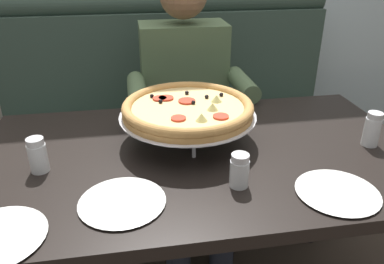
{
  "coord_description": "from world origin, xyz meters",
  "views": [
    {
      "loc": [
        -0.2,
        -1.04,
        1.34
      ],
      "look_at": [
        -0.01,
        0.09,
        0.78
      ],
      "focal_mm": 35.63,
      "sensor_mm": 36.0,
      "label": 1
    }
  ],
  "objects_px": {
    "pizza": "(188,109)",
    "shaker_oregano": "(372,131)",
    "booth_bench": "(171,131)",
    "shaker_parmesan": "(239,173)",
    "shaker_pepper_flakes": "(38,157)",
    "plate_far_side": "(122,200)",
    "plate_near_left": "(338,190)",
    "diner_main": "(187,95)",
    "dining_table": "(201,175)"
  },
  "relations": [
    {
      "from": "diner_main",
      "to": "shaker_pepper_flakes",
      "type": "distance_m",
      "value": 0.83
    },
    {
      "from": "pizza",
      "to": "plate_far_side",
      "type": "relative_size",
      "value": 2.0
    },
    {
      "from": "shaker_pepper_flakes",
      "to": "booth_bench",
      "type": "bearing_deg",
      "value": 62.0
    },
    {
      "from": "shaker_pepper_flakes",
      "to": "dining_table",
      "type": "bearing_deg",
      "value": 3.94
    },
    {
      "from": "plate_far_side",
      "to": "shaker_pepper_flakes",
      "type": "bearing_deg",
      "value": 139.89
    },
    {
      "from": "diner_main",
      "to": "shaker_parmesan",
      "type": "relative_size",
      "value": 13.22
    },
    {
      "from": "dining_table",
      "to": "plate_near_left",
      "type": "bearing_deg",
      "value": -41.95
    },
    {
      "from": "shaker_parmesan",
      "to": "dining_table",
      "type": "bearing_deg",
      "value": 108.15
    },
    {
      "from": "pizza",
      "to": "shaker_oregano",
      "type": "bearing_deg",
      "value": -12.93
    },
    {
      "from": "shaker_oregano",
      "to": "plate_far_side",
      "type": "height_order",
      "value": "shaker_oregano"
    },
    {
      "from": "shaker_oregano",
      "to": "plate_far_side",
      "type": "relative_size",
      "value": 0.51
    },
    {
      "from": "pizza",
      "to": "shaker_parmesan",
      "type": "height_order",
      "value": "pizza"
    },
    {
      "from": "plate_near_left",
      "to": "plate_far_side",
      "type": "distance_m",
      "value": 0.56
    },
    {
      "from": "dining_table",
      "to": "diner_main",
      "type": "relative_size",
      "value": 1.09
    },
    {
      "from": "booth_bench",
      "to": "diner_main",
      "type": "height_order",
      "value": "diner_main"
    },
    {
      "from": "pizza",
      "to": "shaker_oregano",
      "type": "distance_m",
      "value": 0.6
    },
    {
      "from": "plate_near_left",
      "to": "booth_bench",
      "type": "bearing_deg",
      "value": 105.2
    },
    {
      "from": "booth_bench",
      "to": "shaker_parmesan",
      "type": "height_order",
      "value": "booth_bench"
    },
    {
      "from": "shaker_parmesan",
      "to": "shaker_oregano",
      "type": "xyz_separation_m",
      "value": [
        0.49,
        0.16,
        0.01
      ]
    },
    {
      "from": "booth_bench",
      "to": "shaker_oregano",
      "type": "distance_m",
      "value": 1.14
    },
    {
      "from": "dining_table",
      "to": "plate_near_left",
      "type": "distance_m",
      "value": 0.43
    },
    {
      "from": "diner_main",
      "to": "shaker_parmesan",
      "type": "xyz_separation_m",
      "value": [
        0.02,
        -0.81,
        0.08
      ]
    },
    {
      "from": "diner_main",
      "to": "shaker_pepper_flakes",
      "type": "bearing_deg",
      "value": -129.74
    },
    {
      "from": "shaker_parmesan",
      "to": "plate_near_left",
      "type": "distance_m",
      "value": 0.26
    },
    {
      "from": "plate_far_side",
      "to": "plate_near_left",
      "type": "bearing_deg",
      "value": -5.26
    },
    {
      "from": "shaker_parmesan",
      "to": "shaker_pepper_flakes",
      "type": "relative_size",
      "value": 0.92
    },
    {
      "from": "shaker_oregano",
      "to": "dining_table",
      "type": "bearing_deg",
      "value": 175.22
    },
    {
      "from": "diner_main",
      "to": "shaker_oregano",
      "type": "distance_m",
      "value": 0.83
    },
    {
      "from": "pizza",
      "to": "shaker_parmesan",
      "type": "bearing_deg",
      "value": -72.0
    },
    {
      "from": "pizza",
      "to": "shaker_oregano",
      "type": "height_order",
      "value": "pizza"
    },
    {
      "from": "shaker_parmesan",
      "to": "plate_near_left",
      "type": "relative_size",
      "value": 0.44
    },
    {
      "from": "booth_bench",
      "to": "plate_near_left",
      "type": "distance_m",
      "value": 1.25
    },
    {
      "from": "shaker_oregano",
      "to": "plate_near_left",
      "type": "distance_m",
      "value": 0.34
    },
    {
      "from": "booth_bench",
      "to": "diner_main",
      "type": "relative_size",
      "value": 1.44
    },
    {
      "from": "booth_bench",
      "to": "pizza",
      "type": "distance_m",
      "value": 0.91
    },
    {
      "from": "shaker_pepper_flakes",
      "to": "plate_near_left",
      "type": "xyz_separation_m",
      "value": [
        0.79,
        -0.25,
        -0.03
      ]
    },
    {
      "from": "booth_bench",
      "to": "plate_near_left",
      "type": "height_order",
      "value": "booth_bench"
    },
    {
      "from": "booth_bench",
      "to": "shaker_oregano",
      "type": "relative_size",
      "value": 16.08
    },
    {
      "from": "shaker_parmesan",
      "to": "shaker_oregano",
      "type": "bearing_deg",
      "value": 17.7
    },
    {
      "from": "plate_near_left",
      "to": "diner_main",
      "type": "bearing_deg",
      "value": 106.56
    },
    {
      "from": "pizza",
      "to": "plate_near_left",
      "type": "bearing_deg",
      "value": -47.23
    },
    {
      "from": "pizza",
      "to": "plate_far_side",
      "type": "bearing_deg",
      "value": -124.76
    },
    {
      "from": "dining_table",
      "to": "pizza",
      "type": "distance_m",
      "value": 0.22
    },
    {
      "from": "shaker_pepper_flakes",
      "to": "plate_far_side",
      "type": "height_order",
      "value": "shaker_pepper_flakes"
    },
    {
      "from": "shaker_pepper_flakes",
      "to": "diner_main",
      "type": "bearing_deg",
      "value": 50.26
    },
    {
      "from": "dining_table",
      "to": "plate_far_side",
      "type": "relative_size",
      "value": 6.25
    },
    {
      "from": "dining_table",
      "to": "shaker_parmesan",
      "type": "relative_size",
      "value": 14.46
    },
    {
      "from": "booth_bench",
      "to": "shaker_pepper_flakes",
      "type": "relative_size",
      "value": 17.52
    },
    {
      "from": "pizza",
      "to": "plate_near_left",
      "type": "relative_size",
      "value": 2.03
    },
    {
      "from": "booth_bench",
      "to": "shaker_parmesan",
      "type": "relative_size",
      "value": 19.07
    }
  ]
}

